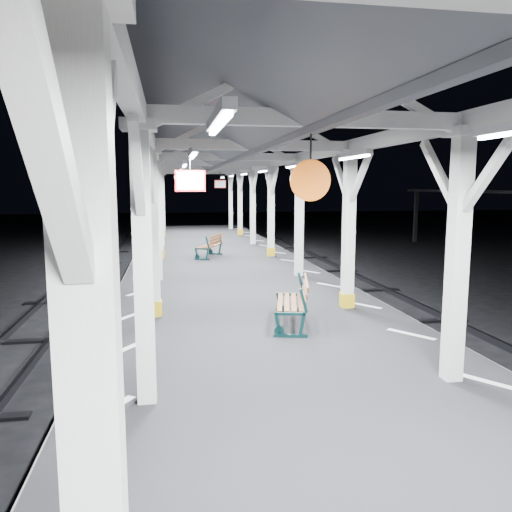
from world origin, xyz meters
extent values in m
plane|color=black|center=(0.00, 0.00, 0.00)|extent=(120.00, 120.00, 0.00)
cube|color=black|center=(0.00, 0.00, 0.50)|extent=(6.00, 50.00, 1.00)
cube|color=silver|center=(-2.45, 0.00, 1.00)|extent=(1.00, 48.00, 0.01)
cube|color=silver|center=(2.45, 0.00, 1.00)|extent=(1.00, 48.00, 0.01)
cube|color=#2D2D33|center=(4.45, 0.00, 0.08)|extent=(0.08, 60.00, 0.16)
cube|color=silver|center=(-2.00, -6.00, 2.60)|extent=(0.22, 0.22, 3.20)
cube|color=silver|center=(-2.00, -5.45, 3.75)|extent=(0.10, 0.99, 0.99)
cube|color=silver|center=(-2.00, -6.55, 3.75)|extent=(0.10, 0.99, 0.99)
cube|color=silver|center=(-2.00, -2.00, 2.60)|extent=(0.22, 0.22, 3.20)
cube|color=silver|center=(-2.00, -2.00, 4.26)|extent=(0.40, 0.40, 0.12)
cube|color=silver|center=(-2.00, -1.45, 3.75)|extent=(0.10, 0.99, 0.99)
cube|color=silver|center=(-2.00, -2.55, 3.75)|extent=(0.10, 0.99, 0.99)
cube|color=silver|center=(-2.00, 2.00, 2.60)|extent=(0.22, 0.22, 3.20)
cube|color=silver|center=(-2.00, 2.00, 4.26)|extent=(0.40, 0.40, 0.12)
cube|color=gold|center=(-2.00, 2.00, 1.18)|extent=(0.26, 0.26, 0.30)
cube|color=silver|center=(-2.00, 2.55, 3.75)|extent=(0.10, 0.99, 0.99)
cube|color=silver|center=(-2.00, 1.45, 3.75)|extent=(0.10, 0.99, 0.99)
cube|color=silver|center=(-2.00, 6.00, 2.60)|extent=(0.22, 0.22, 3.20)
cube|color=silver|center=(-2.00, 6.00, 4.26)|extent=(0.40, 0.40, 0.12)
cube|color=silver|center=(-2.00, 6.55, 3.75)|extent=(0.10, 0.99, 0.99)
cube|color=silver|center=(-2.00, 5.45, 3.75)|extent=(0.10, 0.99, 0.99)
cube|color=silver|center=(-2.00, 10.00, 2.60)|extent=(0.22, 0.22, 3.20)
cube|color=silver|center=(-2.00, 10.00, 4.26)|extent=(0.40, 0.40, 0.12)
cube|color=gold|center=(-2.00, 10.00, 1.18)|extent=(0.26, 0.26, 0.30)
cube|color=silver|center=(-2.00, 10.55, 3.75)|extent=(0.10, 0.99, 0.99)
cube|color=silver|center=(-2.00, 9.45, 3.75)|extent=(0.10, 0.99, 0.99)
cube|color=silver|center=(-2.00, 14.00, 2.60)|extent=(0.22, 0.22, 3.20)
cube|color=silver|center=(-2.00, 14.00, 4.26)|extent=(0.40, 0.40, 0.12)
cube|color=silver|center=(-2.00, 14.55, 3.75)|extent=(0.10, 0.99, 0.99)
cube|color=silver|center=(-2.00, 13.45, 3.75)|extent=(0.10, 0.99, 0.99)
cube|color=silver|center=(-2.00, 18.00, 2.60)|extent=(0.22, 0.22, 3.20)
cube|color=silver|center=(-2.00, 18.00, 4.26)|extent=(0.40, 0.40, 0.12)
cube|color=gold|center=(-2.00, 18.00, 1.18)|extent=(0.26, 0.26, 0.30)
cube|color=silver|center=(-2.00, 18.55, 3.75)|extent=(0.10, 0.99, 0.99)
cube|color=silver|center=(-2.00, 17.45, 3.75)|extent=(0.10, 0.99, 0.99)
cube|color=silver|center=(-2.00, 22.00, 2.60)|extent=(0.22, 0.22, 3.20)
cube|color=silver|center=(-2.00, 22.00, 4.26)|extent=(0.40, 0.40, 0.12)
cube|color=silver|center=(-2.00, 22.55, 3.75)|extent=(0.10, 0.99, 0.99)
cube|color=silver|center=(-2.00, 21.45, 3.75)|extent=(0.10, 0.99, 0.99)
cube|color=silver|center=(2.00, -2.00, 2.60)|extent=(0.22, 0.22, 3.20)
cube|color=silver|center=(2.00, -2.00, 4.26)|extent=(0.40, 0.40, 0.12)
cube|color=silver|center=(2.00, -1.45, 3.75)|extent=(0.10, 0.99, 0.99)
cube|color=silver|center=(2.00, -2.55, 3.75)|extent=(0.10, 0.99, 0.99)
cube|color=silver|center=(2.00, 2.00, 2.60)|extent=(0.22, 0.22, 3.20)
cube|color=silver|center=(2.00, 2.00, 4.26)|extent=(0.40, 0.40, 0.12)
cube|color=gold|center=(2.00, 2.00, 1.18)|extent=(0.26, 0.26, 0.30)
cube|color=silver|center=(2.00, 2.55, 3.75)|extent=(0.10, 0.99, 0.99)
cube|color=silver|center=(2.00, 1.45, 3.75)|extent=(0.10, 0.99, 0.99)
cube|color=silver|center=(2.00, 6.00, 2.60)|extent=(0.22, 0.22, 3.20)
cube|color=silver|center=(2.00, 6.00, 4.26)|extent=(0.40, 0.40, 0.12)
cube|color=silver|center=(2.00, 6.55, 3.75)|extent=(0.10, 0.99, 0.99)
cube|color=silver|center=(2.00, 5.45, 3.75)|extent=(0.10, 0.99, 0.99)
cube|color=silver|center=(2.00, 10.00, 2.60)|extent=(0.22, 0.22, 3.20)
cube|color=silver|center=(2.00, 10.00, 4.26)|extent=(0.40, 0.40, 0.12)
cube|color=gold|center=(2.00, 10.00, 1.18)|extent=(0.26, 0.26, 0.30)
cube|color=silver|center=(2.00, 10.55, 3.75)|extent=(0.10, 0.99, 0.99)
cube|color=silver|center=(2.00, 9.45, 3.75)|extent=(0.10, 0.99, 0.99)
cube|color=silver|center=(2.00, 14.00, 2.60)|extent=(0.22, 0.22, 3.20)
cube|color=silver|center=(2.00, 14.00, 4.26)|extent=(0.40, 0.40, 0.12)
cube|color=silver|center=(2.00, 14.55, 3.75)|extent=(0.10, 0.99, 0.99)
cube|color=silver|center=(2.00, 13.45, 3.75)|extent=(0.10, 0.99, 0.99)
cube|color=silver|center=(2.00, 18.00, 2.60)|extent=(0.22, 0.22, 3.20)
cube|color=silver|center=(2.00, 18.00, 4.26)|extent=(0.40, 0.40, 0.12)
cube|color=gold|center=(2.00, 18.00, 1.18)|extent=(0.26, 0.26, 0.30)
cube|color=silver|center=(2.00, 18.55, 3.75)|extent=(0.10, 0.99, 0.99)
cube|color=silver|center=(2.00, 17.45, 3.75)|extent=(0.10, 0.99, 0.99)
cube|color=silver|center=(2.00, 22.00, 2.60)|extent=(0.22, 0.22, 3.20)
cube|color=silver|center=(2.00, 22.00, 4.26)|extent=(0.40, 0.40, 0.12)
cube|color=silver|center=(2.00, 22.55, 3.75)|extent=(0.10, 0.99, 0.99)
cube|color=silver|center=(2.00, 21.45, 3.75)|extent=(0.10, 0.99, 0.99)
cube|color=silver|center=(-2.00, 0.00, 4.38)|extent=(0.18, 48.00, 0.24)
cube|color=silver|center=(2.00, 0.00, 4.38)|extent=(0.18, 48.00, 0.24)
cube|color=silver|center=(0.00, -2.00, 4.38)|extent=(4.20, 0.14, 0.20)
cube|color=silver|center=(0.00, 2.00, 4.38)|extent=(4.20, 0.14, 0.20)
cube|color=silver|center=(0.00, 6.00, 4.38)|extent=(4.20, 0.14, 0.20)
cube|color=silver|center=(0.00, 10.00, 4.38)|extent=(4.20, 0.14, 0.20)
cube|color=silver|center=(0.00, 14.00, 4.38)|extent=(4.20, 0.14, 0.20)
cube|color=silver|center=(0.00, 18.00, 4.38)|extent=(4.20, 0.14, 0.20)
cube|color=silver|center=(0.00, 22.00, 4.38)|extent=(4.20, 0.14, 0.20)
cube|color=silver|center=(0.00, 0.00, 5.30)|extent=(0.16, 48.00, 0.20)
cube|color=#45484C|center=(-1.30, 0.00, 4.92)|extent=(2.80, 49.00, 1.45)
cube|color=#45484C|center=(1.30, 0.00, 4.92)|extent=(2.80, 49.00, 1.45)
cube|color=silver|center=(-1.30, -4.00, 4.10)|extent=(0.10, 1.35, 0.08)
cube|color=white|center=(-1.30, -4.00, 4.05)|extent=(0.05, 1.25, 0.05)
cube|color=silver|center=(-1.30, 0.00, 4.10)|extent=(0.10, 1.35, 0.08)
cube|color=white|center=(-1.30, 0.00, 4.05)|extent=(0.05, 1.25, 0.05)
cube|color=silver|center=(-1.30, 4.00, 4.10)|extent=(0.10, 1.35, 0.08)
cube|color=white|center=(-1.30, 4.00, 4.05)|extent=(0.05, 1.25, 0.05)
cube|color=silver|center=(-1.30, 8.00, 4.10)|extent=(0.10, 1.35, 0.08)
cube|color=white|center=(-1.30, 8.00, 4.05)|extent=(0.05, 1.25, 0.05)
cube|color=silver|center=(-1.30, 12.00, 4.10)|extent=(0.10, 1.35, 0.08)
cube|color=white|center=(-1.30, 12.00, 4.05)|extent=(0.05, 1.25, 0.05)
cube|color=silver|center=(-1.30, 16.00, 4.10)|extent=(0.10, 1.35, 0.08)
cube|color=white|center=(-1.30, 16.00, 4.05)|extent=(0.05, 1.25, 0.05)
cube|color=silver|center=(-1.30, 20.00, 4.10)|extent=(0.10, 1.35, 0.08)
cube|color=white|center=(-1.30, 20.00, 4.05)|extent=(0.05, 1.25, 0.05)
cube|color=silver|center=(1.30, 0.00, 4.10)|extent=(0.10, 1.35, 0.08)
cube|color=white|center=(1.30, 0.00, 4.05)|extent=(0.05, 1.25, 0.05)
cube|color=silver|center=(1.30, 4.00, 4.10)|extent=(0.10, 1.35, 0.08)
cube|color=white|center=(1.30, 4.00, 4.05)|extent=(0.05, 1.25, 0.05)
cube|color=silver|center=(1.30, 8.00, 4.10)|extent=(0.10, 1.35, 0.08)
cube|color=white|center=(1.30, 8.00, 4.05)|extent=(0.05, 1.25, 0.05)
cube|color=silver|center=(1.30, 12.00, 4.10)|extent=(0.10, 1.35, 0.08)
cube|color=white|center=(1.30, 12.00, 4.05)|extent=(0.05, 1.25, 0.05)
cube|color=silver|center=(1.30, 16.00, 4.10)|extent=(0.10, 1.35, 0.08)
cube|color=white|center=(1.30, 16.00, 4.05)|extent=(0.05, 1.25, 0.05)
cube|color=silver|center=(1.30, 20.00, 4.10)|extent=(0.10, 1.35, 0.08)
cube|color=white|center=(1.30, 20.00, 4.05)|extent=(0.05, 1.25, 0.05)
cylinder|color=black|center=(0.00, -2.00, 4.05)|extent=(0.02, 0.02, 0.30)
cylinder|color=#EF5F0D|center=(0.00, -2.00, 3.65)|extent=(0.50, 0.04, 0.50)
cylinder|color=black|center=(-1.33, 0.52, 4.02)|extent=(0.02, 0.02, 0.36)
cube|color=red|center=(-1.33, 0.52, 3.67)|extent=(0.50, 0.03, 0.35)
cube|color=white|center=(-1.33, 0.52, 3.67)|extent=(0.44, 0.04, 0.29)
cylinder|color=black|center=(0.59, 14.32, 4.02)|extent=(0.02, 0.02, 0.36)
cube|color=red|center=(0.59, 14.32, 3.67)|extent=(0.50, 0.03, 0.35)
cube|color=white|center=(0.59, 14.32, 3.67)|extent=(0.44, 0.05, 0.29)
cube|color=black|center=(14.00, 22.00, 1.65)|extent=(0.20, 0.20, 3.30)
sphere|color=silver|center=(14.00, 16.00, 3.22)|extent=(0.20, 0.20, 0.20)
sphere|color=silver|center=(14.00, 22.00, 3.22)|extent=(0.20, 0.20, 0.20)
cube|color=#0D3030|center=(0.32, 0.19, 1.03)|extent=(0.58, 0.19, 0.06)
cube|color=#0D3030|center=(0.11, 0.24, 1.22)|extent=(0.16, 0.08, 0.45)
cube|color=#0D3030|center=(0.51, 0.15, 1.22)|extent=(0.14, 0.08, 0.45)
cube|color=#0D3030|center=(0.53, 0.14, 1.65)|extent=(0.16, 0.08, 0.43)
cube|color=#0D3030|center=(0.69, 1.71, 1.03)|extent=(0.58, 0.19, 0.06)
cube|color=#0D3030|center=(0.48, 1.76, 1.22)|extent=(0.16, 0.08, 0.45)
cube|color=#0D3030|center=(0.88, 1.66, 1.22)|extent=(0.14, 0.08, 0.45)
cube|color=#0D3030|center=(0.90, 1.66, 1.65)|extent=(0.16, 0.08, 0.43)
cube|color=brown|center=(0.32, 0.99, 1.44)|extent=(0.43, 1.46, 0.03)
cube|color=brown|center=(0.44, 0.97, 1.44)|extent=(0.43, 1.46, 0.03)
cube|color=brown|center=(0.56, 0.94, 1.44)|extent=(0.43, 1.46, 0.03)
cube|color=brown|center=(0.69, 0.91, 1.44)|extent=(0.43, 1.46, 0.03)
cube|color=brown|center=(0.75, 0.89, 1.57)|extent=(0.40, 1.45, 0.09)
cube|color=brown|center=(0.77, 0.88, 1.70)|extent=(0.40, 1.45, 0.09)
cube|color=brown|center=(0.79, 0.88, 1.83)|extent=(0.40, 1.45, 0.09)
cube|color=#0D3030|center=(-0.56, 9.49, 1.03)|extent=(0.53, 0.27, 0.06)
cube|color=#0D3030|center=(-0.75, 9.57, 1.21)|extent=(0.15, 0.10, 0.43)
cube|color=#0D3030|center=(-0.39, 9.42, 1.21)|extent=(0.14, 0.09, 0.43)
cube|color=#0D3030|center=(-0.38, 9.41, 1.62)|extent=(0.16, 0.10, 0.40)
cube|color=#0D3030|center=(0.02, 10.85, 1.03)|extent=(0.53, 0.27, 0.06)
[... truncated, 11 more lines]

